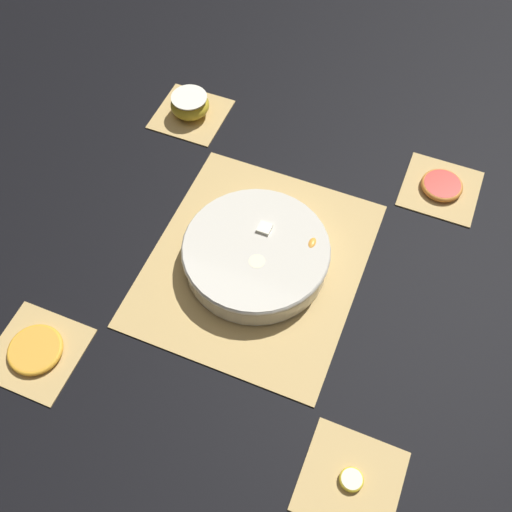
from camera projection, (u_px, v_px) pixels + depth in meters
ground_plane at (256, 264)px, 1.08m from camera, size 6.00×6.00×0.00m
bamboo_mat_center at (256, 263)px, 1.08m from camera, size 0.43×0.37×0.01m
coaster_mat_near_left at (351, 481)px, 0.88m from camera, size 0.15×0.15×0.01m
coaster_mat_near_right at (441, 188)px, 1.17m from camera, size 0.15×0.15×0.01m
coaster_mat_far_left at (37, 352)px, 0.99m from camera, size 0.15×0.15×0.01m
coaster_mat_far_right at (191, 114)px, 1.28m from camera, size 0.15×0.15×0.01m
fruit_salad_bowl at (256, 253)px, 1.05m from camera, size 0.26×0.26×0.06m
apple_half at (190, 105)px, 1.26m from camera, size 0.08×0.08×0.05m
orange_slice_whole at (35, 350)px, 0.98m from camera, size 0.09×0.09×0.01m
banana_coin_single at (351, 479)px, 0.87m from camera, size 0.04×0.04×0.01m
grapefruit_slice at (442, 185)px, 1.17m from camera, size 0.08×0.08×0.01m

